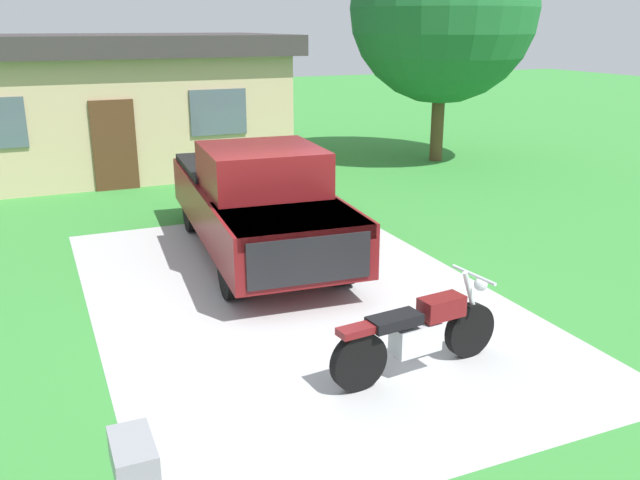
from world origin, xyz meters
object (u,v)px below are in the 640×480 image
object	(u,v)px
motorcycle	(419,333)
mailbox	(135,479)
pickup_truck	(256,199)
shade_tree	(443,8)
neighbor_house	(99,102)

from	to	relation	value
motorcycle	mailbox	bearing A→B (deg)	-148.90
motorcycle	pickup_truck	distance (m)	4.74
shade_tree	neighbor_house	size ratio (longest dim) A/B	0.70
pickup_truck	neighbor_house	size ratio (longest dim) A/B	0.60
motorcycle	neighbor_house	xyz separation A→B (m)	(-1.90, 12.96, 1.32)
shade_tree	neighbor_house	bearing A→B (deg)	164.71
pickup_truck	shade_tree	bearing A→B (deg)	38.43
shade_tree	mailbox	bearing A→B (deg)	-129.55
shade_tree	neighbor_house	world-z (taller)	shade_tree
shade_tree	neighbor_house	xyz separation A→B (m)	(-8.91, 2.44, -2.37)
motorcycle	neighbor_house	world-z (taller)	neighbor_house
pickup_truck	mailbox	distance (m)	7.37
neighbor_house	mailbox	bearing A→B (deg)	-95.55
neighbor_house	motorcycle	bearing A→B (deg)	-81.66
pickup_truck	neighbor_house	bearing A→B (deg)	100.75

